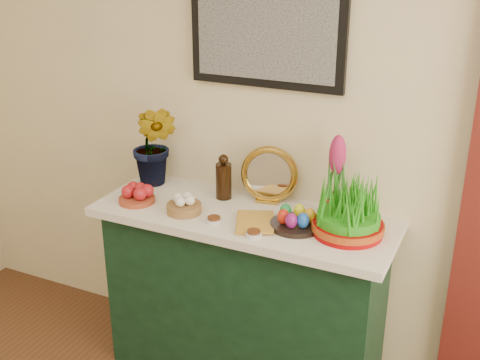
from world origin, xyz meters
name	(u,v)px	position (x,y,z in m)	size (l,w,h in m)	color
sideboard	(244,299)	(-0.11, 2.00, 0.42)	(1.30, 0.45, 0.85)	#13341F
tablecloth	(245,216)	(-0.11, 2.00, 0.87)	(1.40, 0.55, 0.04)	silver
hyacinth_green	(154,132)	(-0.66, 2.13, 1.17)	(0.28, 0.24, 0.56)	#327F29
apple_bowl	(137,195)	(-0.63, 1.89, 0.93)	(0.19, 0.19, 0.09)	#A03F25
garlic_basket	(184,205)	(-0.36, 1.89, 0.93)	(0.19, 0.19, 0.09)	olive
vinegar_cruet	(224,179)	(-0.27, 2.12, 0.99)	(0.08, 0.08, 0.22)	black
mirror	(269,175)	(-0.06, 2.17, 1.02)	(0.28, 0.11, 0.28)	#B58D32
book	(236,221)	(-0.09, 1.88, 0.90)	(0.15, 0.22, 0.03)	gold
spice_dish_left	(214,220)	(-0.19, 1.85, 0.90)	(0.07, 0.07, 0.03)	silver
spice_dish_right	(254,234)	(0.02, 1.81, 0.90)	(0.07, 0.07, 0.03)	silver
egg_plate	(295,220)	(0.15, 1.96, 0.93)	(0.23, 0.23, 0.09)	black
hyacinth_pink	(336,181)	(0.27, 2.14, 1.06)	(0.12, 0.12, 0.39)	brown
wheatgrass_sabzeh	(349,210)	(0.38, 2.00, 1.00)	(0.31, 0.31, 0.25)	#9A0305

